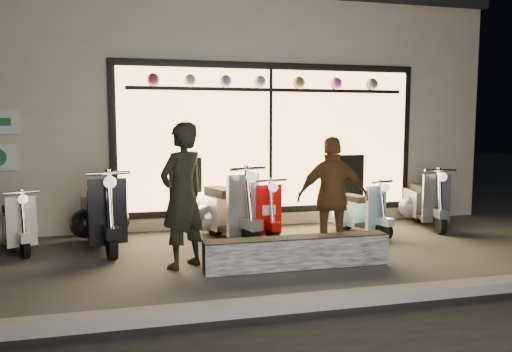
{
  "coord_description": "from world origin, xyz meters",
  "views": [
    {
      "loc": [
        -1.56,
        -6.51,
        1.83
      ],
      "look_at": [
        0.21,
        0.6,
        1.05
      ],
      "focal_mm": 35.0,
      "sensor_mm": 36.0,
      "label": 1
    }
  ],
  "objects": [
    {
      "name": "ground",
      "position": [
        0.0,
        0.0,
        0.0
      ],
      "size": [
        40.0,
        40.0,
        0.0
      ],
      "primitive_type": "plane",
      "color": "#383533",
      "rests_on": "ground"
    },
    {
      "name": "kerb",
      "position": [
        0.0,
        -2.0,
        0.06
      ],
      "size": [
        40.0,
        0.25,
        0.12
      ],
      "primitive_type": "cube",
      "color": "slate",
      "rests_on": "ground"
    },
    {
      "name": "shop_building",
      "position": [
        0.0,
        4.98,
        2.1
      ],
      "size": [
        10.2,
        6.23,
        4.2
      ],
      "color": "beige",
      "rests_on": "ground"
    },
    {
      "name": "graffiti_barrier",
      "position": [
        0.44,
        -0.65,
        0.2
      ],
      "size": [
        2.38,
        0.28,
        0.4
      ],
      "primitive_type": "cube",
      "color": "black",
      "rests_on": "ground"
    },
    {
      "name": "scooter_silver",
      "position": [
        -0.18,
        1.16,
        0.46
      ],
      "size": [
        0.85,
        1.6,
        1.15
      ],
      "rotation": [
        0.0,
        0.0,
        0.32
      ],
      "color": "black",
      "rests_on": "ground"
    },
    {
      "name": "scooter_red",
      "position": [
        0.35,
        1.17,
        0.39
      ],
      "size": [
        0.54,
        1.35,
        0.96
      ],
      "rotation": [
        0.0,
        0.0,
        0.13
      ],
      "color": "black",
      "rests_on": "ground"
    },
    {
      "name": "scooter_black",
      "position": [
        -2.03,
        1.12,
        0.46
      ],
      "size": [
        0.72,
        1.6,
        1.13
      ],
      "rotation": [
        0.0,
        0.0,
        0.2
      ],
      "color": "black",
      "rests_on": "ground"
    },
    {
      "name": "scooter_cream",
      "position": [
        -3.24,
        1.25,
        0.35
      ],
      "size": [
        0.69,
        1.21,
        0.88
      ],
      "rotation": [
        0.0,
        0.0,
        0.38
      ],
      "color": "black",
      "rests_on": "ground"
    },
    {
      "name": "scooter_blue",
      "position": [
        2.03,
        1.07,
        0.36
      ],
      "size": [
        0.67,
        1.24,
        0.89
      ],
      "rotation": [
        0.0,
        0.0,
        0.33
      ],
      "color": "black",
      "rests_on": "ground"
    },
    {
      "name": "scooter_grey",
      "position": [
        3.52,
        1.37,
        0.41
      ],
      "size": [
        0.65,
        1.45,
        1.03
      ],
      "rotation": [
        0.0,
        0.0,
        -0.2
      ],
      "color": "black",
      "rests_on": "ground"
    },
    {
      "name": "man",
      "position": [
        -0.96,
        -0.26,
        0.92
      ],
      "size": [
        0.8,
        0.76,
        1.84
      ],
      "primitive_type": "imported",
      "rotation": [
        0.0,
        0.0,
        3.78
      ],
      "color": "black",
      "rests_on": "ground"
    },
    {
      "name": "woman",
      "position": [
        1.06,
        -0.29,
        0.83
      ],
      "size": [
        1.03,
        0.61,
        1.65
      ],
      "primitive_type": "imported",
      "rotation": [
        0.0,
        0.0,
        2.92
      ],
      "color": "brown",
      "rests_on": "ground"
    }
  ]
}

